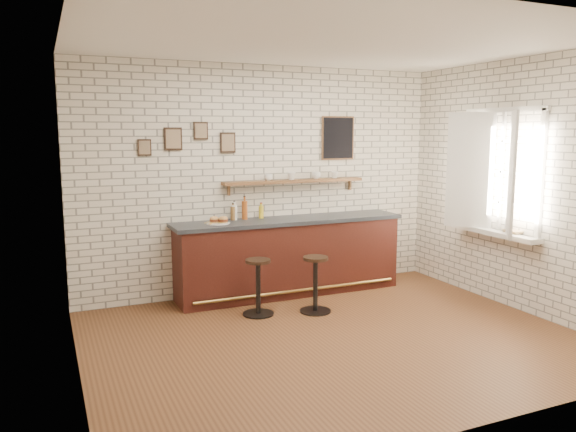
% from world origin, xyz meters
% --- Properties ---
extents(ground, '(5.00, 5.00, 0.00)m').
position_xyz_m(ground, '(0.00, 0.00, 0.00)').
color(ground, brown).
rests_on(ground, ground).
extents(bar_counter, '(3.10, 0.65, 1.01)m').
position_xyz_m(bar_counter, '(0.24, 1.70, 0.51)').
color(bar_counter, '#401711').
rests_on(bar_counter, ground).
extents(sandwich_plate, '(0.28, 0.28, 0.01)m').
position_xyz_m(sandwich_plate, '(-0.74, 1.67, 1.02)').
color(sandwich_plate, white).
rests_on(sandwich_plate, bar_counter).
extents(ciabatta_sandwich, '(0.23, 0.15, 0.08)m').
position_xyz_m(ciabatta_sandwich, '(-0.73, 1.67, 1.06)').
color(ciabatta_sandwich, tan).
rests_on(ciabatta_sandwich, sandwich_plate).
extents(potato_chips, '(0.26, 0.19, 0.00)m').
position_xyz_m(potato_chips, '(-0.76, 1.67, 1.02)').
color(potato_chips, gold).
rests_on(potato_chips, sandwich_plate).
extents(bitters_bottle_brown, '(0.07, 0.07, 0.22)m').
position_xyz_m(bitters_bottle_brown, '(-0.48, 1.88, 1.10)').
color(bitters_bottle_brown, brown).
rests_on(bitters_bottle_brown, bar_counter).
extents(bitters_bottle_white, '(0.07, 0.07, 0.25)m').
position_xyz_m(bitters_bottle_white, '(-0.46, 1.88, 1.11)').
color(bitters_bottle_white, white).
rests_on(bitters_bottle_white, bar_counter).
extents(bitters_bottle_amber, '(0.07, 0.07, 0.31)m').
position_xyz_m(bitters_bottle_amber, '(-0.32, 1.88, 1.14)').
color(bitters_bottle_amber, '#954518').
rests_on(bitters_bottle_amber, bar_counter).
extents(condiment_bottle_yellow, '(0.07, 0.07, 0.21)m').
position_xyz_m(condiment_bottle_yellow, '(-0.09, 1.88, 1.10)').
color(condiment_bottle_yellow, gold).
rests_on(condiment_bottle_yellow, bar_counter).
extents(bar_stool_left, '(0.37, 0.37, 0.67)m').
position_xyz_m(bar_stool_left, '(-0.46, 1.04, 0.36)').
color(bar_stool_left, black).
rests_on(bar_stool_left, ground).
extents(bar_stool_right, '(0.37, 0.37, 0.67)m').
position_xyz_m(bar_stool_right, '(0.21, 0.86, 0.36)').
color(bar_stool_right, black).
rests_on(bar_stool_right, ground).
extents(wall_shelf, '(2.00, 0.18, 0.18)m').
position_xyz_m(wall_shelf, '(0.40, 1.90, 1.48)').
color(wall_shelf, brown).
rests_on(wall_shelf, ground).
extents(shelf_cup_a, '(0.14, 0.14, 0.09)m').
position_xyz_m(shelf_cup_a, '(0.02, 1.90, 1.54)').
color(shelf_cup_a, white).
rests_on(shelf_cup_a, wall_shelf).
extents(shelf_cup_b, '(0.13, 0.13, 0.10)m').
position_xyz_m(shelf_cup_b, '(0.36, 1.90, 1.55)').
color(shelf_cup_b, white).
rests_on(shelf_cup_b, wall_shelf).
extents(shelf_cup_c, '(0.15, 0.15, 0.10)m').
position_xyz_m(shelf_cup_c, '(0.73, 1.90, 1.55)').
color(shelf_cup_c, white).
rests_on(shelf_cup_c, wall_shelf).
extents(shelf_cup_d, '(0.11, 0.11, 0.09)m').
position_xyz_m(shelf_cup_d, '(1.01, 1.90, 1.55)').
color(shelf_cup_d, white).
rests_on(shelf_cup_d, wall_shelf).
extents(back_wall_decor, '(2.96, 0.02, 0.56)m').
position_xyz_m(back_wall_decor, '(0.23, 1.98, 2.05)').
color(back_wall_decor, black).
rests_on(back_wall_decor, ground).
extents(window_sill, '(0.20, 1.35, 0.06)m').
position_xyz_m(window_sill, '(2.40, 0.30, 0.90)').
color(window_sill, white).
rests_on(window_sill, ground).
extents(casement_window, '(0.40, 1.30, 1.56)m').
position_xyz_m(casement_window, '(2.36, 0.30, 1.65)').
color(casement_window, white).
rests_on(casement_window, ground).
extents(book_lower, '(0.17, 0.22, 0.02)m').
position_xyz_m(book_lower, '(2.38, 0.04, 0.94)').
color(book_lower, tan).
rests_on(book_lower, window_sill).
extents(book_upper, '(0.18, 0.24, 0.02)m').
position_xyz_m(book_upper, '(2.38, 0.04, 0.96)').
color(book_upper, tan).
rests_on(book_upper, book_lower).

